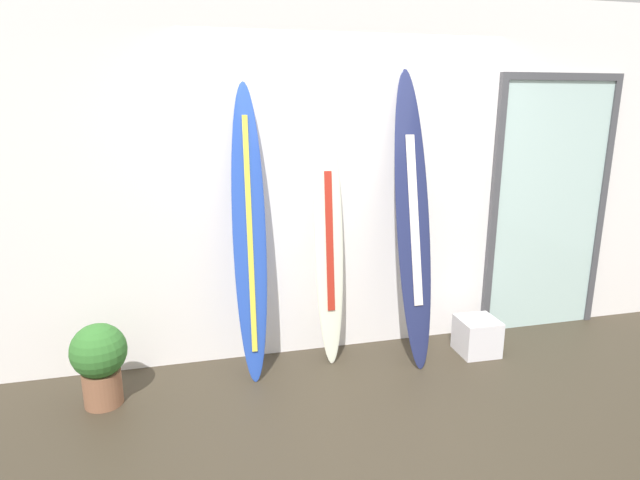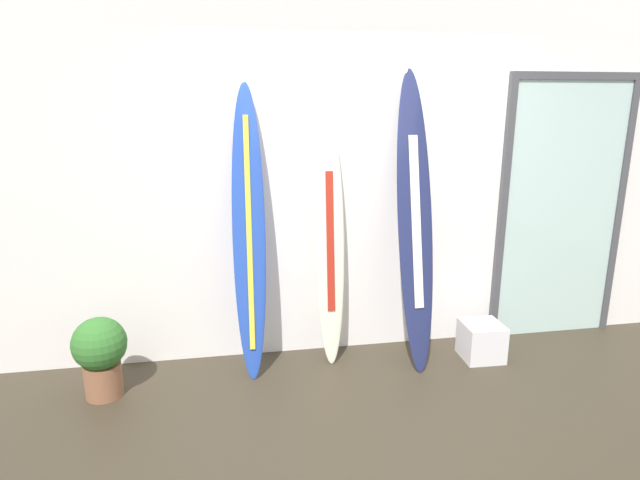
{
  "view_description": "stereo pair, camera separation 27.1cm",
  "coord_description": "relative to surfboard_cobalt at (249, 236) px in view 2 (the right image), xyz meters",
  "views": [
    {
      "loc": [
        -1.23,
        -2.75,
        2.0
      ],
      "look_at": [
        -0.29,
        0.95,
        1.0
      ],
      "focal_mm": 29.74,
      "sensor_mm": 36.0,
      "label": 1
    },
    {
      "loc": [
        -0.96,
        -2.81,
        2.0
      ],
      "look_at": [
        -0.29,
        0.95,
        1.0
      ],
      "focal_mm": 29.74,
      "sensor_mm": 36.0,
      "label": 2
    }
  ],
  "objects": [
    {
      "name": "ground",
      "position": [
        0.82,
        -0.95,
        -1.08
      ],
      "size": [
        8.0,
        8.0,
        0.04
      ],
      "primitive_type": "cube",
      "color": "#383023"
    },
    {
      "name": "wall_back",
      "position": [
        0.82,
        0.35,
        0.34
      ],
      "size": [
        7.2,
        0.2,
        2.8
      ],
      "primitive_type": "cube",
      "color": "white",
      "rests_on": "ground"
    },
    {
      "name": "surfboard_cobalt",
      "position": [
        0.0,
        0.0,
        0.0
      ],
      "size": [
        0.26,
        0.43,
        2.15
      ],
      "color": "#2549B2",
      "rests_on": "ground"
    },
    {
      "name": "surfboard_ivory",
      "position": [
        0.61,
        0.08,
        -0.11
      ],
      "size": [
        0.23,
        0.29,
        1.94
      ],
      "color": "silver",
      "rests_on": "ground"
    },
    {
      "name": "surfboard_navy",
      "position": [
        1.24,
        -0.05,
        0.07
      ],
      "size": [
        0.29,
        0.55,
        2.25
      ],
      "color": "navy",
      "rests_on": "ground"
    },
    {
      "name": "display_block_left",
      "position": [
        1.81,
        -0.14,
        -0.91
      ],
      "size": [
        0.31,
        0.31,
        0.29
      ],
      "color": "silver",
      "rests_on": "ground"
    },
    {
      "name": "glass_door",
      "position": [
        2.65,
        0.23,
        0.09
      ],
      "size": [
        1.15,
        0.06,
        2.23
      ],
      "color": "silver",
      "rests_on": "ground"
    },
    {
      "name": "potted_plant",
      "position": [
        -1.05,
        -0.21,
        -0.73
      ],
      "size": [
        0.37,
        0.37,
        0.58
      ],
      "color": "brown",
      "rests_on": "ground"
    }
  ]
}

